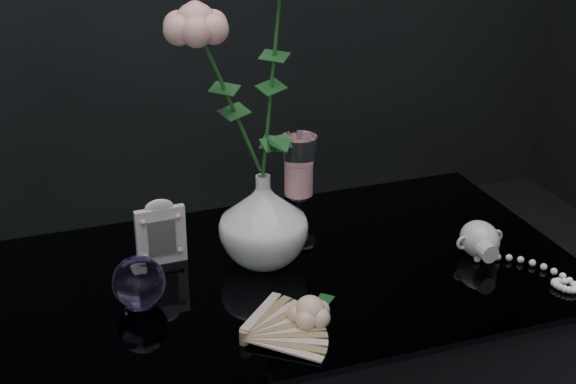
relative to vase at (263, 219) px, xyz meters
name	(u,v)px	position (x,y,z in m)	size (l,w,h in m)	color
vase	(263,219)	(0.00, 0.00, 0.00)	(0.16, 0.16, 0.16)	white
wine_glass	(299,191)	(0.08, 0.04, 0.02)	(0.06, 0.06, 0.21)	white
picture_frame	(161,231)	(-0.17, 0.05, -0.02)	(0.09, 0.07, 0.12)	white
paperweight	(139,282)	(-0.23, -0.07, -0.04)	(0.09, 0.09, 0.09)	#9278C3
paper_fan	(244,336)	(-0.11, -0.23, -0.07)	(0.25, 0.20, 0.03)	beige
loose_rose	(310,311)	(0.00, -0.22, -0.06)	(0.11, 0.15, 0.05)	beige
pearl_jar	(480,238)	(0.37, -0.11, -0.05)	(0.23, 0.24, 0.07)	silver
roses	(248,68)	(-0.02, 0.00, 0.27)	(0.24, 0.13, 0.42)	#FFA89B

